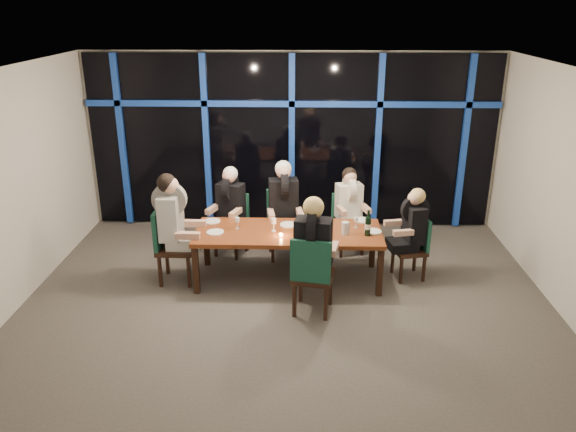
{
  "coord_description": "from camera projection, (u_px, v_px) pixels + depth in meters",
  "views": [
    {
      "loc": [
        0.2,
        -6.42,
        3.75
      ],
      "look_at": [
        0.0,
        0.6,
        1.05
      ],
      "focal_mm": 35.0,
      "sensor_mm": 36.0,
      "label": 1
    }
  ],
  "objects": [
    {
      "name": "water_pitcher",
      "position": [
        345.0,
        228.0,
        7.67
      ],
      "size": [
        0.11,
        0.1,
        0.18
      ],
      "rotation": [
        0.0,
        0.0,
        -0.38
      ],
      "color": "silver",
      "rests_on": "dining_table"
    },
    {
      "name": "plate_far_mid",
      "position": [
        288.0,
        225.0,
        8.02
      ],
      "size": [
        0.24,
        0.24,
        0.01
      ],
      "primitive_type": "cylinder",
      "color": "white",
      "rests_on": "dining_table"
    },
    {
      "name": "dining_table",
      "position": [
        288.0,
        235.0,
        7.84
      ],
      "size": [
        2.6,
        1.0,
        0.75
      ],
      "color": "brown",
      "rests_on": "ground"
    },
    {
      "name": "wine_glass_a",
      "position": [
        274.0,
        222.0,
        7.77
      ],
      "size": [
        0.07,
        0.07,
        0.19
      ],
      "color": "silver",
      "rests_on": "dining_table"
    },
    {
      "name": "diner_near_mid",
      "position": [
        314.0,
        238.0,
        6.9
      ],
      "size": [
        0.58,
        0.71,
        1.05
      ],
      "rotation": [
        0.0,
        0.0,
        2.95
      ],
      "color": "black",
      "rests_on": "ground"
    },
    {
      "name": "wine_glass_d",
      "position": [
        237.0,
        220.0,
        7.86
      ],
      "size": [
        0.06,
        0.06,
        0.17
      ],
      "color": "silver",
      "rests_on": "dining_table"
    },
    {
      "name": "wine_bottle",
      "position": [
        368.0,
        226.0,
        7.62
      ],
      "size": [
        0.08,
        0.08,
        0.36
      ],
      "rotation": [
        0.0,
        0.0,
        -0.31
      ],
      "color": "black",
      "rests_on": "dining_table"
    },
    {
      "name": "diner_end_right",
      "position": [
        412.0,
        221.0,
        7.83
      ],
      "size": [
        0.61,
        0.51,
        0.89
      ],
      "rotation": [
        0.0,
        0.0,
        4.92
      ],
      "color": "black",
      "rests_on": "ground"
    },
    {
      "name": "wine_glass_c",
      "position": [
        320.0,
        226.0,
        7.68
      ],
      "size": [
        0.06,
        0.06,
        0.16
      ],
      "color": "white",
      "rests_on": "dining_table"
    },
    {
      "name": "diner_far_right",
      "position": [
        350.0,
        199.0,
        8.64
      ],
      "size": [
        0.54,
        0.64,
        0.92
      ],
      "rotation": [
        0.0,
        0.0,
        0.27
      ],
      "color": "silver",
      "rests_on": "ground"
    },
    {
      "name": "window_wall",
      "position": [
        292.0,
        139.0,
        9.52
      ],
      "size": [
        6.86,
        0.43,
        2.94
      ],
      "color": "black",
      "rests_on": "ground"
    },
    {
      "name": "plate_far_left",
      "position": [
        212.0,
        221.0,
        8.14
      ],
      "size": [
        0.24,
        0.24,
        0.01
      ],
      "primitive_type": "cylinder",
      "color": "white",
      "rests_on": "dining_table"
    },
    {
      "name": "chair_far_right",
      "position": [
        347.0,
        219.0,
        8.85
      ],
      "size": [
        0.54,
        0.54,
        0.94
      ],
      "rotation": [
        0.0,
        0.0,
        0.27
      ],
      "color": "black",
      "rests_on": "ground"
    },
    {
      "name": "wine_glass_e",
      "position": [
        356.0,
        220.0,
        7.89
      ],
      "size": [
        0.06,
        0.06,
        0.16
      ],
      "color": "silver",
      "rests_on": "dining_table"
    },
    {
      "name": "tea_light",
      "position": [
        281.0,
        235.0,
        7.64
      ],
      "size": [
        0.06,
        0.06,
        0.03
      ],
      "primitive_type": "cylinder",
      "color": "#FE9C4C",
      "rests_on": "dining_table"
    },
    {
      "name": "diner_far_left",
      "position": [
        230.0,
        199.0,
        8.57
      ],
      "size": [
        0.59,
        0.66,
        0.94
      ],
      "rotation": [
        0.0,
        0.0,
        -0.35
      ],
      "color": "black",
      "rests_on": "ground"
    },
    {
      "name": "plate_end_left",
      "position": [
        215.0,
        232.0,
        7.75
      ],
      "size": [
        0.24,
        0.24,
        0.01
      ],
      "primitive_type": "cylinder",
      "color": "white",
      "rests_on": "dining_table"
    },
    {
      "name": "plate_far_right",
      "position": [
        362.0,
        220.0,
        8.18
      ],
      "size": [
        0.24,
        0.24,
        0.01
      ],
      "primitive_type": "cylinder",
      "color": "white",
      "rests_on": "dining_table"
    },
    {
      "name": "chair_far_left",
      "position": [
        233.0,
        220.0,
        8.78
      ],
      "size": [
        0.57,
        0.57,
        0.96
      ],
      "rotation": [
        0.0,
        0.0,
        -0.35
      ],
      "color": "black",
      "rests_on": "ground"
    },
    {
      "name": "chair_end_left",
      "position": [
        169.0,
        241.0,
        7.84
      ],
      "size": [
        0.51,
        0.51,
        1.08
      ],
      "rotation": [
        0.0,
        0.0,
        1.56
      ],
      "color": "black",
      "rests_on": "ground"
    },
    {
      "name": "plate_near_mid",
      "position": [
        321.0,
        240.0,
        7.51
      ],
      "size": [
        0.24,
        0.24,
        0.01
      ],
      "primitive_type": "cylinder",
      "color": "white",
      "rests_on": "dining_table"
    },
    {
      "name": "wine_glass_b",
      "position": [
        300.0,
        222.0,
        7.8
      ],
      "size": [
        0.07,
        0.07,
        0.17
      ],
      "color": "white",
      "rests_on": "dining_table"
    },
    {
      "name": "chair_end_right",
      "position": [
        415.0,
        244.0,
        7.98
      ],
      "size": [
        0.5,
        0.5,
        0.92
      ],
      "rotation": [
        0.0,
        0.0,
        4.92
      ],
      "color": "black",
      "rests_on": "ground"
    },
    {
      "name": "chair_near_mid",
      "position": [
        312.0,
        272.0,
        6.97
      ],
      "size": [
        0.58,
        0.58,
        1.07
      ],
      "rotation": [
        0.0,
        0.0,
        2.95
      ],
      "color": "black",
      "rests_on": "ground"
    },
    {
      "name": "chair_far_mid",
      "position": [
        283.0,
        219.0,
        8.69
      ],
      "size": [
        0.55,
        0.55,
        1.04
      ],
      "rotation": [
        0.0,
        0.0,
        0.15
      ],
      "color": "black",
      "rests_on": "ground"
    },
    {
      "name": "diner_end_left",
      "position": [
        173.0,
        213.0,
        7.68
      ],
      "size": [
        0.68,
        0.54,
        1.06
      ],
      "rotation": [
        0.0,
        0.0,
        1.56
      ],
      "color": "black",
      "rests_on": "ground"
    },
    {
      "name": "plate_end_right",
      "position": [
        373.0,
        231.0,
        7.78
      ],
      "size": [
        0.24,
        0.24,
        0.01
      ],
      "primitive_type": "cylinder",
      "color": "white",
      "rests_on": "dining_table"
    },
    {
      "name": "room",
      "position": [
        287.0,
        157.0,
        6.61
      ],
      "size": [
        7.04,
        7.0,
        3.02
      ],
      "color": "#58534D",
      "rests_on": "ground"
    },
    {
      "name": "diner_far_mid",
      "position": [
        284.0,
        196.0,
        8.46
      ],
      "size": [
        0.56,
        0.69,
        1.02
      ],
      "rotation": [
        0.0,
        0.0,
        0.15
      ],
      "color": "black",
      "rests_on": "ground"
    }
  ]
}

